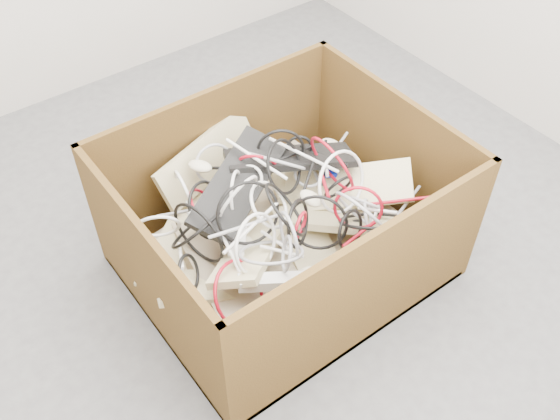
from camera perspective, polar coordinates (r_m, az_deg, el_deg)
ground at (r=2.67m, az=-1.00°, el=-2.63°), size 3.00×3.00×0.00m
cardboard_box at (r=2.46m, az=0.01°, el=-2.77°), size 1.12×0.94×0.60m
keyboard_pile at (r=2.37m, az=-0.50°, el=-0.11°), size 1.12×0.93×0.39m
mice_scatter at (r=2.31m, az=1.06°, el=0.26°), size 0.67×0.67×0.19m
power_strip_left at (r=2.25m, az=-3.63°, el=-0.85°), size 0.24×0.27×0.12m
power_strip_right at (r=2.09m, az=-0.17°, el=-6.41°), size 0.27×0.16×0.09m
vga_plug at (r=2.46m, az=4.51°, el=3.38°), size 0.06×0.06×0.03m
cable_tangle at (r=2.23m, az=-0.46°, el=0.28°), size 1.03×0.78×0.44m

